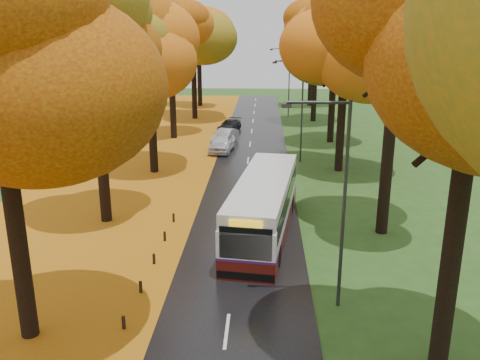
# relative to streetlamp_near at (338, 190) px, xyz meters

# --- Properties ---
(road) EXTENTS (6.50, 90.00, 0.04)m
(road) POSITION_rel_streetlamp_near_xyz_m (-3.95, 17.00, -4.69)
(road) COLOR black
(road) RESTS_ON ground
(centre_line) EXTENTS (0.12, 90.00, 0.01)m
(centre_line) POSITION_rel_streetlamp_near_xyz_m (-3.95, 17.00, -4.67)
(centre_line) COLOR silver
(centre_line) RESTS_ON road
(leaf_verge) EXTENTS (12.00, 90.00, 0.02)m
(leaf_verge) POSITION_rel_streetlamp_near_xyz_m (-12.95, 17.00, -4.70)
(leaf_verge) COLOR #86470C
(leaf_verge) RESTS_ON ground
(leaf_drift) EXTENTS (0.90, 90.00, 0.01)m
(leaf_drift) POSITION_rel_streetlamp_near_xyz_m (-7.00, 17.00, -4.67)
(leaf_drift) COLOR orange
(leaf_drift) RESTS_ON road
(trees_left) EXTENTS (9.20, 74.00, 13.88)m
(trees_left) POSITION_rel_streetlamp_near_xyz_m (-11.13, 19.06, 4.82)
(trees_left) COLOR black
(trees_left) RESTS_ON ground
(trees_right) EXTENTS (9.30, 74.20, 13.96)m
(trees_right) POSITION_rel_streetlamp_near_xyz_m (3.24, 18.91, 4.98)
(trees_right) COLOR black
(trees_right) RESTS_ON ground
(bollard_row) EXTENTS (0.11, 23.51, 0.52)m
(bollard_row) POSITION_rel_streetlamp_near_xyz_m (-7.65, -3.30, -4.45)
(bollard_row) COLOR black
(bollard_row) RESTS_ON ground
(streetlamp_near) EXTENTS (2.45, 0.18, 8.00)m
(streetlamp_near) POSITION_rel_streetlamp_near_xyz_m (0.00, 0.00, 0.00)
(streetlamp_near) COLOR #333538
(streetlamp_near) RESTS_ON ground
(streetlamp_mid) EXTENTS (2.45, 0.18, 8.00)m
(streetlamp_mid) POSITION_rel_streetlamp_near_xyz_m (0.00, 22.00, 0.00)
(streetlamp_mid) COLOR #333538
(streetlamp_mid) RESTS_ON ground
(streetlamp_far) EXTENTS (2.45, 0.18, 8.00)m
(streetlamp_far) POSITION_rel_streetlamp_near_xyz_m (0.00, 44.00, 0.00)
(streetlamp_far) COLOR #333538
(streetlamp_far) RESTS_ON ground
(bus) EXTENTS (4.02, 11.40, 2.94)m
(bus) POSITION_rel_streetlamp_near_xyz_m (-2.67, 7.08, -3.13)
(bus) COLOR #49100B
(bus) RESTS_ON road
(car_white) EXTENTS (2.30, 4.67, 1.53)m
(car_white) POSITION_rel_streetlamp_near_xyz_m (-6.30, 25.05, -3.91)
(car_white) COLOR silver
(car_white) RESTS_ON road
(car_silver) EXTENTS (2.45, 4.20, 1.31)m
(car_silver) POSITION_rel_streetlamp_near_xyz_m (-6.30, 28.16, -4.02)
(car_silver) COLOR gray
(car_silver) RESTS_ON road
(car_dark) EXTENTS (2.65, 4.22, 1.14)m
(car_dark) POSITION_rel_streetlamp_near_xyz_m (-6.26, 34.13, -4.10)
(car_dark) COLOR black
(car_dark) RESTS_ON road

